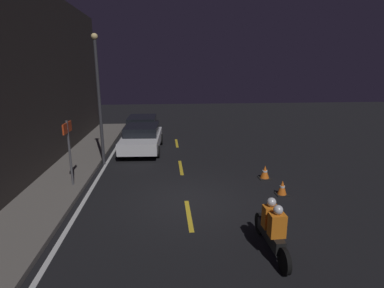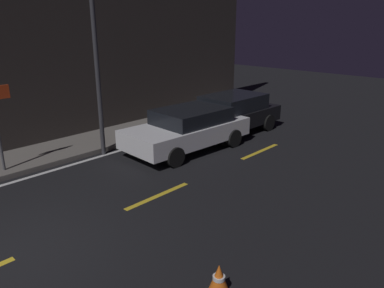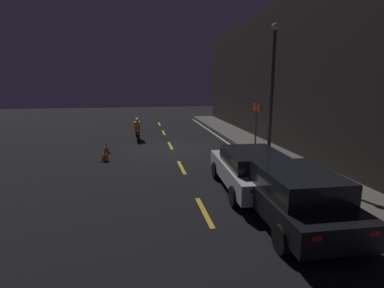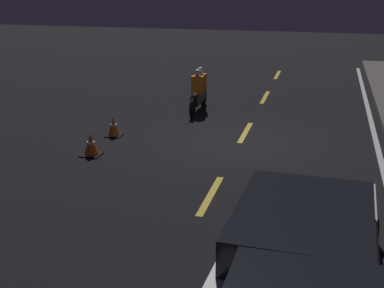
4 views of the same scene
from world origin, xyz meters
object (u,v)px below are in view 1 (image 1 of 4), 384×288
van_black (142,128)px  shop_sign (68,140)px  traffic_cone_near (282,188)px  motorcycle (272,229)px  sedan_white (142,137)px  traffic_cone_mid (265,172)px  street_lamp (99,94)px

van_black → shop_sign: size_ratio=1.78×
shop_sign → traffic_cone_near: bearing=-99.5°
shop_sign → motorcycle: bearing=-127.3°
traffic_cone_near → sedan_white: bearing=39.8°
sedan_white → van_black: (2.51, 0.17, 0.03)m
sedan_white → shop_sign: size_ratio=1.82×
traffic_cone_mid → street_lamp: (2.49, 6.83, 2.97)m
traffic_cone_mid → street_lamp: bearing=70.0°
sedan_white → street_lamp: bearing=-33.1°
van_black → motorcycle: (-12.13, -3.90, -0.13)m
sedan_white → traffic_cone_near: (-6.36, -5.29, -0.47)m
sedan_white → traffic_cone_near: 8.29m
van_black → motorcycle: bearing=19.2°
motorcycle → shop_sign: shop_sign is taller
van_black → motorcycle: 12.74m
sedan_white → motorcycle: 10.32m
van_black → traffic_cone_near: van_black is taller
motorcycle → traffic_cone_mid: size_ratio=4.05×
shop_sign → street_lamp: size_ratio=0.42×
sedan_white → motorcycle: sedan_white is taller
van_black → traffic_cone_mid: (-7.24, -5.38, -0.50)m
sedan_white → motorcycle: (-9.62, -3.74, -0.10)m
shop_sign → van_black: bearing=-14.9°
traffic_cone_near → shop_sign: shop_sign is taller
traffic_cone_mid → street_lamp: 7.86m
traffic_cone_near → street_lamp: size_ratio=0.09×
motorcycle → street_lamp: (7.38, 5.36, 2.60)m
sedan_white → traffic_cone_mid: 7.05m
van_black → shop_sign: (-7.61, 2.03, 1.07)m
street_lamp → traffic_cone_mid: bearing=-110.0°
traffic_cone_mid → shop_sign: (-0.38, 7.41, 1.57)m
van_black → traffic_cone_mid: size_ratio=7.85×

